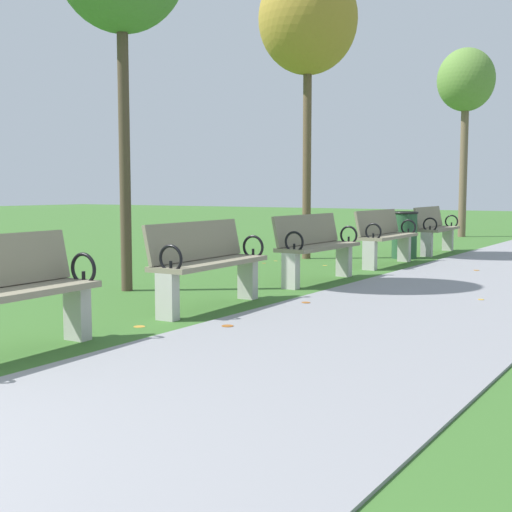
# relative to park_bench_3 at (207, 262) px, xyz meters

# --- Properties ---
(park_bench_3) EXTENTS (0.55, 1.62, 0.90)m
(park_bench_3) POSITION_rel_park_bench_3_xyz_m (0.00, 0.00, 0.00)
(park_bench_3) COLOR gray
(park_bench_3) RESTS_ON ground
(park_bench_4) EXTENTS (0.49, 1.61, 0.90)m
(park_bench_4) POSITION_rel_park_bench_3_xyz_m (-0.00, 2.41, 0.00)
(park_bench_4) COLOR gray
(park_bench_4) RESTS_ON ground
(park_bench_5) EXTENTS (0.48, 1.60, 0.90)m
(park_bench_5) POSITION_rel_park_bench_3_xyz_m (-0.00, 4.82, 0.00)
(park_bench_5) COLOR gray
(park_bench_5) RESTS_ON ground
(park_bench_6) EXTENTS (0.54, 1.62, 0.90)m
(park_bench_6) POSITION_rel_park_bench_3_xyz_m (-0.00, 7.34, 0.00)
(park_bench_6) COLOR gray
(park_bench_6) RESTS_ON ground
(tree_2) EXTENTS (1.72, 1.72, 5.12)m
(tree_2) POSITION_rel_park_bench_3_xyz_m (-1.61, 5.09, 3.66)
(tree_2) COLOR brown
(tree_2) RESTS_ON ground
(tree_3) EXTENTS (1.46, 1.46, 4.84)m
(tree_3) POSITION_rel_park_bench_3_xyz_m (-0.93, 12.32, 3.46)
(tree_3) COLOR brown
(tree_3) RESTS_ON ground
(trash_bin) EXTENTS (0.48, 0.48, 0.84)m
(trash_bin) POSITION_rel_park_bench_3_xyz_m (-0.15, 6.08, -0.06)
(trash_bin) COLOR #234C2D
(trash_bin) RESTS_ON ground
(scattered_leaves) EXTENTS (4.79, 16.54, 0.02)m
(scattered_leaves) POSITION_rel_park_bench_3_xyz_m (0.42, 1.76, -0.47)
(scattered_leaves) COLOR gold
(scattered_leaves) RESTS_ON ground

